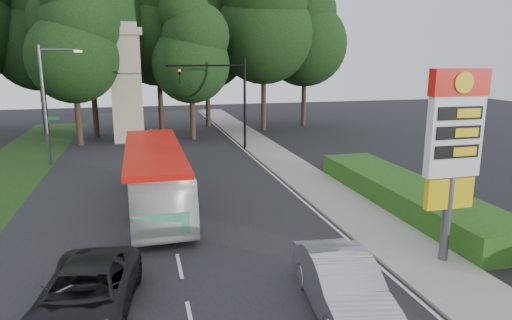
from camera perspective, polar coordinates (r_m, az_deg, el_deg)
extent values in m
cube|color=black|center=(24.16, -11.22, -4.86)|extent=(14.00, 80.00, 0.02)
cube|color=gray|center=(25.96, 7.87, -3.38)|extent=(3.00, 80.00, 0.12)
cube|color=#204412|center=(23.76, 18.32, -4.09)|extent=(3.00, 14.00, 1.20)
cylinder|color=#59595E|center=(17.52, 22.69, -6.96)|extent=(0.32, 0.32, 3.20)
cube|color=#DCB90B|center=(17.23, 22.97, -3.82)|extent=(1.80, 0.25, 1.10)
cube|color=silver|center=(16.81, 23.56, 2.74)|extent=(2.00, 0.35, 2.80)
cube|color=red|center=(16.62, 24.11, 8.86)|extent=(2.10, 0.40, 0.90)
cylinder|color=#DCB90B|center=(16.45, 24.59, 8.79)|extent=(0.70, 0.05, 0.70)
cube|color=black|center=(16.55, 24.20, 5.35)|extent=(1.70, 0.04, 0.45)
cube|color=black|center=(16.64, 24.00, 3.14)|extent=(1.70, 0.04, 0.45)
cube|color=black|center=(16.75, 23.80, 0.95)|extent=(1.70, 0.04, 0.45)
cylinder|color=black|center=(36.14, -1.42, 6.98)|extent=(0.20, 0.20, 7.20)
cylinder|color=black|center=(35.42, -6.28, 11.66)|extent=(6.00, 0.14, 0.14)
imported|color=black|center=(35.19, -9.55, 11.15)|extent=(0.18, 0.22, 1.10)
sphere|color=#FF0C05|center=(35.04, -9.53, 10.98)|extent=(0.18, 0.18, 0.18)
cylinder|color=#59595E|center=(33.76, -24.92, 6.09)|extent=(0.20, 0.20, 8.00)
cylinder|color=#59595E|center=(33.41, -23.46, 12.55)|extent=(2.40, 0.12, 0.12)
cube|color=#FFE599|center=(33.26, -21.35, 12.55)|extent=(0.50, 0.22, 0.14)
cube|color=#0C591E|center=(33.77, -24.04, 4.80)|extent=(0.85, 0.04, 0.22)
cube|color=#0C591E|center=(34.32, -24.62, 4.35)|extent=(0.04, 0.85, 0.22)
cube|color=tan|center=(41.14, -15.82, 8.47)|extent=(2.50, 2.50, 9.00)
cube|color=tan|center=(41.11, -16.24, 15.15)|extent=(3.00, 3.00, 0.60)
cube|color=tan|center=(41.14, -16.28, 15.84)|extent=(2.20, 2.20, 0.50)
cylinder|color=#2D2116|center=(49.07, -24.96, 6.27)|extent=(0.50, 0.50, 5.40)
sphere|color=black|center=(48.88, -25.58, 12.73)|extent=(8.40, 8.40, 8.40)
sphere|color=black|center=(49.03, -25.93, 16.22)|extent=(7.20, 7.20, 7.20)
cylinder|color=#2D2116|center=(44.40, -19.55, 6.86)|extent=(0.50, 0.50, 6.48)
sphere|color=black|center=(44.30, -20.20, 15.45)|extent=(10.08, 10.08, 10.08)
cylinder|color=#2D2116|center=(46.29, -11.85, 7.19)|extent=(0.50, 0.50, 5.94)
sphere|color=black|center=(46.13, -12.21, 14.76)|extent=(9.24, 9.24, 9.24)
sphere|color=black|center=(46.38, -12.41, 18.83)|extent=(7.92, 7.92, 7.92)
cylinder|color=#2D2116|center=(48.78, -6.03, 7.24)|extent=(0.50, 0.50, 5.22)
sphere|color=black|center=(48.57, -6.18, 13.55)|extent=(8.12, 8.12, 8.12)
sphere|color=black|center=(48.70, -6.27, 16.96)|extent=(6.96, 6.96, 6.96)
cylinder|color=#2D2116|center=(45.86, 0.95, 7.52)|extent=(0.50, 0.50, 6.12)
sphere|color=black|center=(45.72, 0.98, 15.40)|extent=(9.52, 9.52, 9.52)
cylinder|color=#2D2116|center=(49.31, 5.98, 7.50)|extent=(0.50, 0.50, 5.58)
sphere|color=black|center=(49.13, 6.14, 14.18)|extent=(8.68, 8.68, 8.68)
sphere|color=black|center=(49.31, 6.23, 17.78)|extent=(7.44, 7.44, 7.44)
cylinder|color=#2D2116|center=(40.64, -21.32, 4.97)|extent=(0.50, 0.50, 4.68)
sphere|color=black|center=(40.35, -21.88, 11.74)|extent=(7.28, 7.28, 7.28)
sphere|color=black|center=(40.43, -22.20, 15.42)|extent=(6.24, 6.24, 6.24)
cylinder|color=#2D2116|center=(41.11, -7.93, 5.54)|extent=(0.50, 0.50, 4.32)
sphere|color=black|center=(40.81, -8.12, 11.74)|extent=(6.72, 6.72, 6.72)
sphere|color=black|center=(40.84, -8.23, 15.11)|extent=(5.76, 5.76, 5.76)
sphere|color=black|center=(40.98, -8.32, 17.95)|extent=(4.32, 4.32, 4.32)
imported|color=white|center=(22.54, -12.55, -2.21)|extent=(2.90, 10.96, 3.03)
imported|color=#A7A8AF|center=(13.70, 10.80, -15.17)|extent=(2.34, 5.31, 1.70)
imported|color=black|center=(14.09, -20.49, -15.39)|extent=(3.18, 5.70, 1.51)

